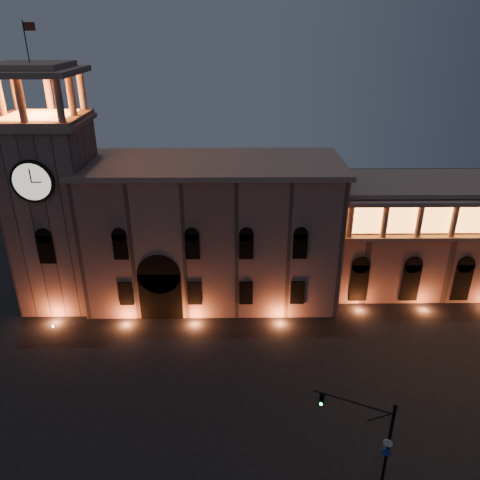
% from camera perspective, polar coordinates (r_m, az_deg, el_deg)
% --- Properties ---
extents(ground, '(160.00, 160.00, 0.00)m').
position_cam_1_polar(ground, '(44.47, -1.55, -21.13)').
color(ground, black).
rests_on(ground, ground).
extents(government_building, '(30.80, 12.80, 17.60)m').
position_cam_1_polar(government_building, '(57.82, -3.42, 1.08)').
color(government_building, '#866257').
rests_on(government_building, ground).
extents(clock_tower, '(9.80, 9.80, 32.40)m').
position_cam_1_polar(clock_tower, '(59.40, -21.64, 3.85)').
color(clock_tower, '#866257').
rests_on(clock_tower, ground).
extents(colonnade_wing, '(40.60, 11.50, 14.50)m').
position_cam_1_polar(colonnade_wing, '(67.78, 26.85, 0.66)').
color(colonnade_wing, '#815C52').
rests_on(colonnade_wing, ground).
extents(traffic_light, '(5.58, 2.75, 8.31)m').
position_cam_1_polar(traffic_light, '(38.25, 15.98, -22.58)').
color(traffic_light, black).
rests_on(traffic_light, ground).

